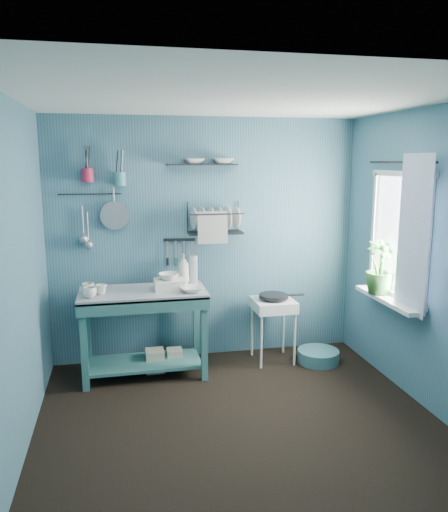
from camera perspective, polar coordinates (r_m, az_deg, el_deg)
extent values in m
plane|color=black|center=(4.21, 1.84, -18.52)|extent=(3.20, 3.20, 0.00)
plane|color=silver|center=(3.69, 2.09, 17.61)|extent=(3.20, 3.20, 0.00)
plane|color=#376072|center=(5.20, -2.03, 1.84)|extent=(3.20, 0.00, 3.20)
plane|color=#376072|center=(2.39, 10.79, -9.32)|extent=(3.20, 0.00, 3.20)
plane|color=#376072|center=(3.72, -22.75, -2.66)|extent=(0.00, 3.00, 3.00)
plane|color=#376072|center=(4.42, 22.53, -0.61)|extent=(0.00, 3.00, 3.00)
cube|color=#336B67|center=(4.94, -9.12, -8.67)|extent=(1.26, 0.75, 0.85)
imported|color=silver|center=(4.66, -15.11, -4.07)|extent=(0.12, 0.12, 0.10)
imported|color=silver|center=(4.75, -13.84, -3.74)|extent=(0.14, 0.14, 0.09)
imported|color=silver|center=(4.81, -15.25, -3.59)|extent=(0.17, 0.17, 0.10)
cube|color=silver|center=(4.81, -6.29, -3.27)|extent=(0.28, 0.22, 0.10)
imported|color=silver|center=(4.79, -6.31, -2.34)|extent=(0.20, 0.19, 0.06)
imported|color=silver|center=(5.01, -4.64, -1.48)|extent=(0.11, 0.12, 0.30)
cylinder|color=#9DA6AF|center=(5.05, -3.54, -1.49)|extent=(0.09, 0.09, 0.28)
imported|color=silver|center=(4.71, -3.70, -3.82)|extent=(0.22, 0.22, 0.05)
cube|color=silver|center=(5.27, 5.61, -8.43)|extent=(0.46, 0.46, 0.66)
cylinder|color=black|center=(5.16, 5.69, -4.58)|extent=(0.30, 0.30, 0.03)
cube|color=black|center=(5.13, -5.11, 1.85)|extent=(0.32, 0.07, 0.03)
cube|color=black|center=(5.05, -1.03, 4.38)|extent=(0.57, 0.29, 0.32)
cube|color=black|center=(5.03, -2.54, 10.40)|extent=(0.70, 0.20, 0.01)
imported|color=silver|center=(5.02, -3.47, 10.33)|extent=(0.23, 0.23, 0.05)
imported|color=silver|center=(5.07, -0.12, 11.11)|extent=(0.24, 0.24, 0.05)
cylinder|color=#B12043|center=(4.99, -15.33, 8.89)|extent=(0.11, 0.11, 0.13)
cylinder|color=teal|center=(4.98, -11.81, 8.62)|extent=(0.11, 0.11, 0.13)
cylinder|color=#999BA1|center=(5.04, -12.40, 4.55)|extent=(0.28, 0.03, 0.28)
cylinder|color=#999BA1|center=(5.06, -15.83, 3.83)|extent=(0.01, 0.01, 0.30)
cylinder|color=#999BA1|center=(5.07, -15.30, 3.18)|extent=(0.01, 0.01, 0.30)
cylinder|color=black|center=(5.05, -15.07, 6.85)|extent=(0.60, 0.01, 0.01)
plane|color=white|center=(4.76, 19.47, 2.20)|extent=(0.00, 1.10, 1.10)
cube|color=silver|center=(4.83, 18.17, -4.75)|extent=(0.16, 0.95, 0.04)
plane|color=white|center=(4.47, 20.79, 2.23)|extent=(0.00, 1.35, 1.35)
cylinder|color=black|center=(4.69, 19.50, 10.07)|extent=(0.02, 1.05, 0.02)
imported|color=#306829|center=(4.89, 17.41, -1.24)|extent=(0.30, 0.30, 0.50)
cube|color=tan|center=(5.11, -7.90, -11.75)|extent=(0.18, 0.18, 0.22)
cube|color=tan|center=(5.16, -5.66, -11.60)|extent=(0.15, 0.15, 0.20)
cylinder|color=#3E737B|center=(5.37, 10.72, -11.18)|extent=(0.43, 0.43, 0.13)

